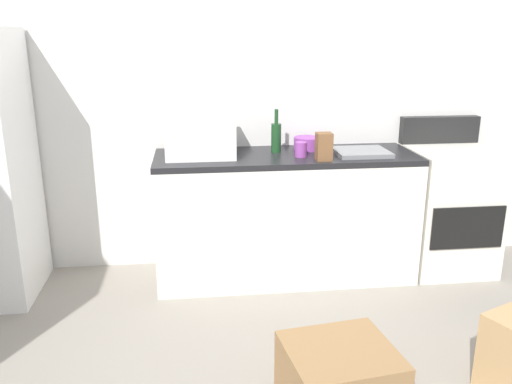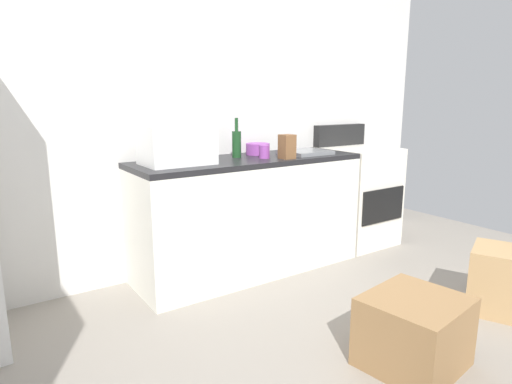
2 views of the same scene
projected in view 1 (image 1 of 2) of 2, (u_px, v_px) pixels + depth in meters
name	position (u px, v px, depth m)	size (l,w,h in m)	color
ground_plane	(266.00, 377.00, 2.72)	(6.00, 6.00, 0.00)	gray
wall_back	(238.00, 91.00, 3.82)	(5.00, 0.10, 2.60)	silver
kitchen_counter	(285.00, 216.00, 3.77)	(1.80, 0.60, 0.90)	silver
stove_oven	(447.00, 207.00, 3.91)	(0.60, 0.61, 1.10)	silver
microwave	(200.00, 137.00, 3.54)	(0.46, 0.34, 0.27)	white
sink_basin	(361.00, 152.00, 3.64)	(0.36, 0.32, 0.03)	slate
wine_bottle	(276.00, 137.00, 3.68)	(0.07, 0.07, 0.30)	#193F1E
coffee_mug	(301.00, 149.00, 3.55)	(0.08, 0.08, 0.10)	purple
knife_block	(324.00, 147.00, 3.45)	(0.10, 0.10, 0.18)	brown
mixing_bowl	(307.00, 143.00, 3.77)	(0.19, 0.19, 0.09)	purple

